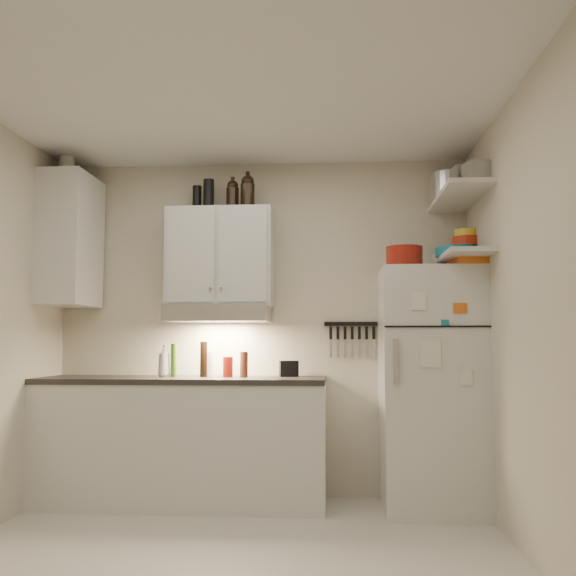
{
  "coord_description": "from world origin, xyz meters",
  "views": [
    {
      "loc": [
        0.57,
        -3.5,
        1.16
      ],
      "look_at": [
        0.25,
        0.9,
        1.55
      ],
      "focal_mm": 40.0,
      "sensor_mm": 36.0,
      "label": 1
    }
  ],
  "objects": [
    {
      "name": "right_wall",
      "position": [
        1.61,
        0.0,
        1.3
      ],
      "size": [
        0.02,
        3.0,
        2.6
      ],
      "primitive_type": "cube",
      "color": "beige",
      "rests_on": "ground"
    },
    {
      "name": "side_cabinet",
      "position": [
        -1.44,
        1.2,
        1.95
      ],
      "size": [
        0.33,
        0.55,
        1.0
      ],
      "primitive_type": "cube",
      "color": "silver",
      "rests_on": "left_wall"
    },
    {
      "name": "upper_cabinet",
      "position": [
        -0.3,
        1.33,
        1.83
      ],
      "size": [
        0.8,
        0.33,
        0.75
      ],
      "primitive_type": "cube",
      "color": "silver",
      "rests_on": "back_wall"
    },
    {
      "name": "base_cabinet",
      "position": [
        -0.55,
        1.2,
        0.44
      ],
      "size": [
        2.1,
        0.6,
        0.88
      ],
      "primitive_type": "cube",
      "color": "silver",
      "rests_on": "floor"
    },
    {
      "name": "stock_pot",
      "position": [
        1.44,
        1.3,
        2.33
      ],
      "size": [
        0.35,
        0.35,
        0.22
      ],
      "primitive_type": "cylinder",
      "rotation": [
        0.0,
        0.0,
        -0.15
      ],
      "color": "silver",
      "rests_on": "shelf_hi"
    },
    {
      "name": "red_jar",
      "position": [
        -0.22,
        1.24,
        1.0
      ],
      "size": [
        0.09,
        0.09,
        0.15
      ],
      "primitive_type": "cylinder",
      "rotation": [
        0.0,
        0.0,
        -0.26
      ],
      "color": "maroon",
      "rests_on": "countertop"
    },
    {
      "name": "growler_b",
      "position": [
        -0.08,
        1.26,
        2.33
      ],
      "size": [
        0.13,
        0.13,
        0.25
      ],
      "primitive_type": null,
      "rotation": [
        0.0,
        0.0,
        0.24
      ],
      "color": "black",
      "rests_on": "upper_cabinet"
    },
    {
      "name": "soap_bottle",
      "position": [
        -0.7,
        1.24,
        1.05
      ],
      "size": [
        0.13,
        0.13,
        0.27
      ],
      "primitive_type": "imported",
      "rotation": [
        0.0,
        0.0,
        0.35
      ],
      "color": "silver",
      "rests_on": "countertop"
    },
    {
      "name": "countertop",
      "position": [
        -0.55,
        1.2,
        0.9
      ],
      "size": [
        2.1,
        0.62,
        0.04
      ],
      "primitive_type": "cube",
      "color": "#2B2825",
      "rests_on": "base_cabinet"
    },
    {
      "name": "tin_b",
      "position": [
        1.52,
        0.76,
        2.29
      ],
      "size": [
        0.19,
        0.19,
        0.15
      ],
      "primitive_type": "cube",
      "rotation": [
        0.0,
        0.0,
        0.23
      ],
      "color": "#AAAAAD",
      "rests_on": "shelf_hi"
    },
    {
      "name": "growler_a",
      "position": [
        -0.21,
        1.31,
        2.31
      ],
      "size": [
        0.12,
        0.12,
        0.23
      ],
      "primitive_type": null,
      "rotation": [
        0.0,
        0.0,
        0.28
      ],
      "color": "black",
      "rests_on": "upper_cabinet"
    },
    {
      "name": "fridge",
      "position": [
        1.25,
        1.16,
        0.85
      ],
      "size": [
        0.7,
        0.68,
        1.7
      ],
      "primitive_type": "cube",
      "color": "silver",
      "rests_on": "floor"
    },
    {
      "name": "spice_jar",
      "position": [
        1.31,
        1.16,
        1.76
      ],
      "size": [
        0.07,
        0.07,
        0.11
      ],
      "primitive_type": "cylinder",
      "rotation": [
        0.0,
        0.0,
        0.01
      ],
      "color": "silver",
      "rests_on": "fridge"
    },
    {
      "name": "pepper_mill",
      "position": [
        -0.1,
        1.21,
        1.01
      ],
      "size": [
        0.06,
        0.06,
        0.19
      ],
      "primitive_type": "cylinder",
      "rotation": [
        0.0,
        0.0,
        0.1
      ],
      "color": "#57291A",
      "rests_on": "countertop"
    },
    {
      "name": "clear_bottle",
      "position": [
        -0.37,
        1.27,
        1.01
      ],
      "size": [
        0.06,
        0.06,
        0.18
      ],
      "primitive_type": "cylinder",
      "rotation": [
        0.0,
        0.0,
        -0.06
      ],
      "color": "silver",
      "rests_on": "countertop"
    },
    {
      "name": "bowl_orange",
      "position": [
        1.55,
        1.26,
        1.92
      ],
      "size": [
        0.22,
        0.22,
        0.07
      ],
      "primitive_type": "cylinder",
      "color": "red",
      "rests_on": "bowl_teal"
    },
    {
      "name": "caddy",
      "position": [
        0.22,
        1.36,
        0.98
      ],
      "size": [
        0.16,
        0.12,
        0.12
      ],
      "primitive_type": "cube",
      "rotation": [
        0.0,
        0.0,
        0.2
      ],
      "color": "black",
      "rests_on": "countertop"
    },
    {
      "name": "thermos_b",
      "position": [
        -0.5,
        1.38,
        2.3
      ],
      "size": [
        0.08,
        0.08,
        0.2
      ],
      "primitive_type": "cylinder",
      "rotation": [
        0.0,
        0.0,
        -0.14
      ],
      "color": "black",
      "rests_on": "upper_cabinet"
    },
    {
      "name": "shelf_lo",
      "position": [
        1.45,
        1.02,
        1.76
      ],
      "size": [
        0.3,
        0.95,
        0.03
      ],
      "primitive_type": "cube",
      "color": "silver",
      "rests_on": "right_wall"
    },
    {
      "name": "ceiling",
      "position": [
        0.0,
        0.0,
        2.61
      ],
      "size": [
        3.2,
        3.0,
        0.02
      ],
      "primitive_type": "cube",
      "color": "silver",
      "rests_on": "ground"
    },
    {
      "name": "back_wall",
      "position": [
        0.0,
        1.51,
        1.3
      ],
      "size": [
        3.2,
        0.02,
        2.6
      ],
      "primitive_type": "cube",
      "color": "beige",
      "rests_on": "ground"
    },
    {
      "name": "bowl_yellow",
      "position": [
        1.55,
        1.26,
        1.98
      ],
      "size": [
        0.17,
        0.17,
        0.05
      ],
      "primitive_type": "cylinder",
      "color": "yellow",
      "rests_on": "bowl_orange"
    },
    {
      "name": "dutch_oven",
      "position": [
        1.06,
        1.04,
        1.77
      ],
      "size": [
        0.32,
        0.32,
        0.15
      ],
      "primitive_type": "cylinder",
      "rotation": [
        0.0,
        0.0,
        0.31
      ],
      "color": "maroon",
      "rests_on": "fridge"
    },
    {
      "name": "range_hood",
      "position": [
        -0.3,
        1.27,
        1.39
      ],
      "size": [
        0.76,
        0.46,
        0.12
      ],
      "primitive_type": "cube",
      "color": "silver",
      "rests_on": "back_wall"
    },
    {
      "name": "thermos_a",
      "position": [
        -0.4,
        1.34,
        2.32
      ],
      "size": [
        0.1,
        0.1,
        0.24
      ],
      "primitive_type": "cylinder",
      "rotation": [
        0.0,
        0.0,
        -0.2
      ],
      "color": "black",
      "rests_on": "upper_cabinet"
    },
    {
      "name": "plates",
      "position": [
        1.4,
        1.02,
        1.81
      ],
      "size": [
        0.26,
        0.26,
        0.06
      ],
      "primitive_type": "cylinder",
      "rotation": [
        0.0,
        0.0,
        0.05
      ],
      "color": "#19758A",
      "rests_on": "shelf_lo"
    },
    {
      "name": "knife_strip",
      "position": [
        0.7,
        1.49,
        1.32
      ],
      "size": [
        0.42,
        0.02,
        0.03
      ],
      "primitive_type": "cube",
      "color": "black",
      "rests_on": "back_wall"
    },
    {
      "name": "book_stack",
      "position": [
        1.48,
        0.92,
        1.74
      ],
      "size": [
        0.25,
        0.29,
        0.09
      ],
      "primitive_type": "cube",
      "rotation": [
        0.0,
        0.0,
        0.16
      ],
      "color": "orange",
      "rests_on": "fridge"
    },
    {
      "name": "floor",
      "position": [
        0.0,
        0.0,
        -0.01
      ],
      "size": [
        3.2,
        3.0,
        0.02
      ],
      "primitive_type": "cube",
      "color": "beige",
      "rests_on": "ground"
    },
    {
      "name": "shelf_hi",
      "position": [
        1.45,
        1.02,
        2.2
      ],
      "size": [
        0.3,
        0.95,
        0.03
      ],
      "primitive_type": "cube",
      "color": "silver",
      "rests_on": "right_wall"
    },
    {
      "name": "bowl_teal",
      "position": [
        1.5,
        1.28,
        1.83
      ],
      "size": [
        0.27,
        0.27,
        0.11
      ],
      "primitive_type": "cylinder",
      "color": "#19758A",
      "rests_on": "shelf_lo"
    },
    {
      "name": "oil_bottle",
      "position": [
        -0.63,
        1.23,
        1.04
      ],
      "size": [
        0.06,
        0.06,
        0.25
      ],
      "primitive_type": "cylinder",
      "rotation": [
        0.0,
        0.0,
        -0.38
      ],
      "color": "#386B1A",
      "rests_on": "countertop"
    },
    {
      "name": "tin_a",
      "position": [
        1.49,
        0.97,
        2.3
      ],
      "size": [
        0.2,
        0.19,
        0.18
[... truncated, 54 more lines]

